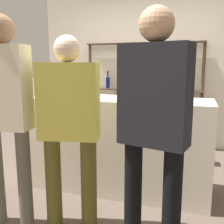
{
  "coord_description": "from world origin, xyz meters",
  "views": [
    {
      "loc": [
        0.87,
        -2.71,
        1.39
      ],
      "look_at": [
        0.0,
        0.0,
        0.88
      ],
      "focal_mm": 42.0,
      "sensor_mm": 36.0,
      "label": 1
    }
  ],
  "objects": [
    {
      "name": "bar_counter",
      "position": [
        0.0,
        0.0,
        0.52
      ],
      "size": [
        2.13,
        0.61,
        1.03
      ],
      "primitive_type": "cube",
      "color": "beige",
      "rests_on": "ground_plane"
    },
    {
      "name": "counter_bottle_2",
      "position": [
        0.59,
        0.18,
        1.17
      ],
      "size": [
        0.07,
        0.07,
        0.35
      ],
      "color": "black",
      "rests_on": "bar_counter"
    },
    {
      "name": "server_behind_counter",
      "position": [
        0.25,
        0.93,
        1.02
      ],
      "size": [
        0.43,
        0.23,
        1.72
      ],
      "rotation": [
        0.0,
        0.0,
        -1.51
      ],
      "color": "black",
      "rests_on": "ground_plane"
    },
    {
      "name": "back_shelf",
      "position": [
        0.01,
        1.73,
        1.16
      ],
      "size": [
        1.98,
        0.18,
        1.76
      ],
      "color": "#4C3828",
      "rests_on": "ground_plane"
    },
    {
      "name": "counter_bottle_0",
      "position": [
        -0.95,
        -0.1,
        1.16
      ],
      "size": [
        0.07,
        0.07,
        0.33
      ],
      "color": "silver",
      "rests_on": "bar_counter"
    },
    {
      "name": "ground_plane",
      "position": [
        0.0,
        0.0,
        0.0
      ],
      "size": [
        16.0,
        16.0,
        0.0
      ],
      "primitive_type": "plane",
      "color": "brown"
    },
    {
      "name": "customer_right",
      "position": [
        0.61,
        -0.97,
        1.04
      ],
      "size": [
        0.5,
        0.31,
        1.76
      ],
      "rotation": [
        0.0,
        0.0,
        1.33
      ],
      "color": "black",
      "rests_on": "ground_plane"
    },
    {
      "name": "back_wall",
      "position": [
        0.0,
        1.91,
        1.4
      ],
      "size": [
        3.73,
        0.12,
        2.8
      ],
      "primitive_type": "cube",
      "color": "beige",
      "rests_on": "ground_plane"
    },
    {
      "name": "customer_left",
      "position": [
        -0.62,
        -0.95,
        1.07
      ],
      "size": [
        0.44,
        0.23,
        1.79
      ],
      "rotation": [
        0.0,
        0.0,
        1.67
      ],
      "color": "#575347",
      "rests_on": "ground_plane"
    },
    {
      "name": "wine_glass",
      "position": [
        0.56,
        -0.05,
        1.16
      ],
      "size": [
        0.07,
        0.07,
        0.17
      ],
      "color": "silver",
      "rests_on": "bar_counter"
    },
    {
      "name": "counter_bottle_4",
      "position": [
        -0.32,
        -0.16,
        1.17
      ],
      "size": [
        0.08,
        0.08,
        0.36
      ],
      "color": "silver",
      "rests_on": "bar_counter"
    },
    {
      "name": "counter_bottle_1",
      "position": [
        -0.91,
        0.14,
        1.16
      ],
      "size": [
        0.07,
        0.07,
        0.32
      ],
      "color": "black",
      "rests_on": "bar_counter"
    },
    {
      "name": "counter_bottle_3",
      "position": [
        -0.96,
        0.03,
        1.17
      ],
      "size": [
        0.07,
        0.07,
        0.35
      ],
      "color": "black",
      "rests_on": "bar_counter"
    },
    {
      "name": "customer_center",
      "position": [
        -0.11,
        -0.8,
        0.94
      ],
      "size": [
        0.52,
        0.31,
        1.63
      ],
      "rotation": [
        0.0,
        0.0,
        1.78
      ],
      "color": "brown",
      "rests_on": "ground_plane"
    }
  ]
}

